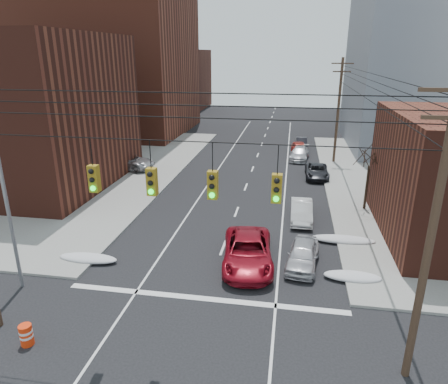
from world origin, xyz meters
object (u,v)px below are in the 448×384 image
at_px(parked_car_c, 317,171).
at_px(lot_car_c, 36,188).
at_px(lot_car_d, 103,153).
at_px(parked_car_e, 299,149).
at_px(parked_car_d, 299,154).
at_px(construction_barrel, 26,335).
at_px(parked_car_a, 303,255).
at_px(lot_car_b, 128,162).
at_px(red_pickup, 248,252).
at_px(parked_car_f, 301,143).
at_px(parked_car_b, 301,211).
at_px(lot_car_a, 75,180).

relative_size(parked_car_c, lot_car_c, 1.07).
height_order(parked_car_c, lot_car_d, lot_car_d).
bearing_deg(parked_car_e, parked_car_d, -95.14).
xyz_separation_m(parked_car_d, construction_barrel, (-11.30, -32.59, -0.21)).
xyz_separation_m(parked_car_a, lot_car_b, (-17.31, 16.75, 0.23)).
xyz_separation_m(lot_car_b, lot_car_c, (-4.49, -8.85, -0.14)).
bearing_deg(red_pickup, parked_car_f, 77.19).
distance_m(parked_car_c, construction_barrel, 28.91).
bearing_deg(red_pickup, lot_car_c, 149.57).
bearing_deg(parked_car_f, red_pickup, -98.40).
distance_m(red_pickup, parked_car_d, 24.67).
xyz_separation_m(parked_car_b, parked_car_f, (0.29, 23.70, -0.08)).
xyz_separation_m(parked_car_f, lot_car_b, (-17.60, -13.57, 0.30)).
distance_m(parked_car_b, lot_car_b, 20.06).
distance_m(lot_car_a, lot_car_d, 9.65).
distance_m(parked_car_d, lot_car_d, 21.89).
bearing_deg(lot_car_d, lot_car_c, -166.47).
xyz_separation_m(parked_car_a, parked_car_f, (0.29, 30.31, -0.08)).
relative_size(parked_car_b, lot_car_d, 0.96).
height_order(parked_car_b, lot_car_d, lot_car_d).
distance_m(parked_car_d, construction_barrel, 34.49).
xyz_separation_m(parked_car_c, construction_barrel, (-12.90, -25.87, -0.16)).
height_order(parked_car_a, lot_car_c, lot_car_c).
bearing_deg(parked_car_d, parked_car_f, 93.75).
bearing_deg(lot_car_a, red_pickup, -113.53).
height_order(red_pickup, parked_car_c, red_pickup).
height_order(parked_car_e, parked_car_f, parked_car_e).
bearing_deg(parked_car_d, lot_car_a, -138.40).
relative_size(red_pickup, parked_car_b, 1.38).
relative_size(parked_car_e, lot_car_a, 1.08).
height_order(parked_car_a, construction_barrel, parked_car_a).
relative_size(parked_car_c, lot_car_d, 1.05).
height_order(parked_car_a, parked_car_f, parked_car_a).
height_order(parked_car_b, lot_car_a, lot_car_a).
bearing_deg(lot_car_b, lot_car_d, 62.91).
height_order(red_pickup, construction_barrel, red_pickup).
bearing_deg(parked_car_f, parked_car_e, -96.50).
height_order(lot_car_b, lot_car_c, lot_car_b).
bearing_deg(parked_car_f, parked_car_d, -94.84).
bearing_deg(lot_car_d, construction_barrel, -145.10).
relative_size(parked_car_a, lot_car_d, 0.92).
relative_size(parked_car_d, parked_car_f, 1.26).
distance_m(red_pickup, lot_car_a, 19.66).
bearing_deg(parked_car_c, parked_car_a, -95.83).
relative_size(red_pickup, parked_car_d, 1.24).
relative_size(parked_car_c, lot_car_a, 1.16).
bearing_deg(lot_car_c, parked_car_d, -37.64).
distance_m(lot_car_c, lot_car_d, 11.88).
bearing_deg(red_pickup, parked_car_d, 76.29).
xyz_separation_m(parked_car_e, lot_car_a, (-19.57, -16.15, 0.07)).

